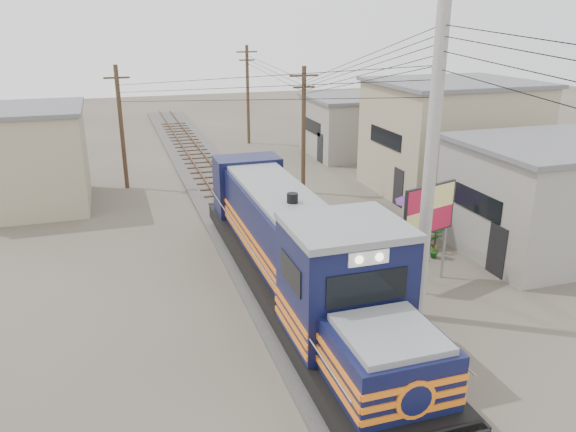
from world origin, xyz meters
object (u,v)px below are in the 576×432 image
object	(u,v)px
locomotive	(298,255)
market_umbrella	(419,197)
billboard	(429,212)
vendor	(414,229)

from	to	relation	value
locomotive	market_umbrella	world-z (taller)	locomotive
billboard	vendor	xyz separation A→B (m)	(1.50, 3.41, -2.05)
billboard	market_umbrella	bearing A→B (deg)	46.08
locomotive	billboard	world-z (taller)	locomotive
locomotive	billboard	xyz separation A→B (m)	(4.93, 0.00, 1.03)
locomotive	vendor	size ratio (longest dim) A/B	10.62
locomotive	vendor	distance (m)	7.35
market_umbrella	locomotive	bearing A→B (deg)	-150.06
billboard	locomotive	bearing A→B (deg)	162.37
market_umbrella	vendor	distance (m)	1.44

